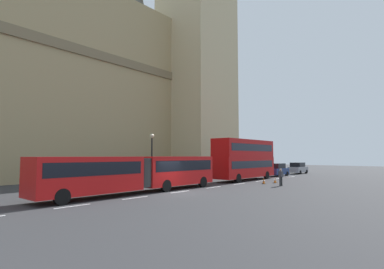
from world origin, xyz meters
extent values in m
plane|color=#333335|center=(0.00, 0.00, 0.00)|extent=(160.00, 160.00, 0.00)
cube|color=silver|center=(-8.74, 0.00, 0.01)|extent=(2.20, 0.16, 0.01)
cube|color=silver|center=(-4.14, 0.00, 0.01)|extent=(2.20, 0.16, 0.01)
cube|color=silver|center=(0.46, 0.00, 0.01)|extent=(2.20, 0.16, 0.01)
cube|color=silver|center=(5.06, 0.00, 0.01)|extent=(2.20, 0.16, 0.01)
cube|color=silver|center=(9.66, 0.00, 0.01)|extent=(2.20, 0.16, 0.01)
cube|color=silver|center=(14.26, 0.00, 0.01)|extent=(2.20, 0.16, 0.01)
cube|color=silver|center=(18.86, 0.00, 0.01)|extent=(2.20, 0.16, 0.01)
cube|color=silver|center=(23.46, 0.00, 0.01)|extent=(2.20, 0.16, 0.01)
cube|color=#C6B284|center=(21.68, 16.00, 28.81)|extent=(10.53, 10.53, 57.63)
cube|color=red|center=(2.03, 2.00, 1.65)|extent=(7.78, 2.50, 2.50)
cube|color=black|center=(2.03, 2.00, 2.10)|extent=(7.16, 2.54, 0.90)
cube|color=red|center=(-6.65, 2.00, 1.65)|extent=(7.78, 2.50, 2.50)
cube|color=black|center=(-6.65, 2.00, 2.10)|extent=(7.16, 2.54, 0.90)
cylinder|color=#2D2D2D|center=(-2.31, 2.00, 1.65)|extent=(2.38, 2.38, 2.25)
cylinder|color=black|center=(4.52, 0.88, 0.50)|extent=(1.00, 0.30, 1.00)
cylinder|color=black|center=(-0.31, 0.88, 0.50)|extent=(1.00, 0.30, 1.00)
cylinder|color=black|center=(-8.98, 0.88, 0.50)|extent=(1.00, 0.30, 1.00)
cube|color=#B20F0F|center=(14.14, 2.00, 1.60)|extent=(10.69, 2.50, 2.40)
cube|color=#1E232D|center=(14.14, 2.00, 1.95)|extent=(9.62, 2.54, 0.84)
cube|color=#B20F0F|center=(14.14, 2.00, 3.85)|extent=(10.48, 2.50, 2.10)
cube|color=#1E232D|center=(14.14, 2.00, 3.95)|extent=(9.62, 2.54, 0.84)
cylinder|color=black|center=(17.56, 0.88, 0.50)|extent=(1.00, 0.30, 1.00)
cylinder|color=black|center=(10.72, 0.88, 0.50)|extent=(1.00, 0.30, 1.00)
cube|color=navy|center=(23.76, 2.24, 0.70)|extent=(4.40, 1.80, 0.90)
cube|color=black|center=(23.56, 2.24, 1.50)|extent=(2.46, 1.66, 0.70)
cylinder|color=black|center=(25.17, 1.43, 0.32)|extent=(0.64, 0.30, 0.64)
cylinder|color=black|center=(22.36, 1.43, 0.32)|extent=(0.64, 0.30, 0.64)
cube|color=gray|center=(31.42, 2.13, 0.70)|extent=(4.40, 1.80, 0.90)
cube|color=black|center=(31.22, 2.13, 1.50)|extent=(2.46, 1.66, 0.70)
cylinder|color=black|center=(32.83, 1.32, 0.32)|extent=(0.64, 0.30, 0.64)
cylinder|color=black|center=(30.02, 1.32, 0.32)|extent=(0.64, 0.30, 0.64)
cube|color=black|center=(11.45, -1.89, 0.01)|extent=(0.36, 0.36, 0.03)
cone|color=orange|center=(11.45, -1.89, 0.31)|extent=(0.28, 0.28, 0.55)
cylinder|color=white|center=(11.45, -1.89, 0.33)|extent=(0.17, 0.17, 0.08)
cube|color=black|center=(13.14, -2.37, 0.01)|extent=(0.36, 0.36, 0.03)
cone|color=orange|center=(13.14, -2.37, 0.31)|extent=(0.28, 0.28, 0.55)
cylinder|color=white|center=(13.14, -2.37, 0.33)|extent=(0.17, 0.17, 0.08)
cylinder|color=black|center=(3.09, 6.50, 0.15)|extent=(0.32, 0.32, 0.30)
cylinder|color=black|center=(3.09, 6.50, 2.40)|extent=(0.16, 0.16, 4.80)
sphere|color=beige|center=(3.09, 6.50, 5.05)|extent=(0.44, 0.44, 0.44)
cylinder|color=#333333|center=(10.37, -4.21, 0.43)|extent=(0.16, 0.16, 0.86)
cylinder|color=#333333|center=(10.56, -4.27, 0.43)|extent=(0.16, 0.16, 0.86)
cube|color=#3F3F47|center=(10.47, -4.24, 1.16)|extent=(0.36, 0.46, 0.60)
sphere|color=tan|center=(10.47, -4.24, 1.58)|extent=(0.22, 0.22, 0.22)
camera|label=1|loc=(-17.46, -16.80, 2.96)|focal=27.66mm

